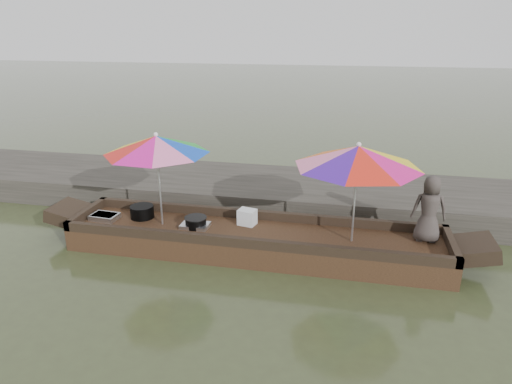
% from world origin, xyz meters
% --- Properties ---
extents(water, '(80.00, 80.00, 0.00)m').
position_xyz_m(water, '(0.00, 0.00, 0.00)').
color(water, '#3F4A29').
rests_on(water, ground).
extents(dock, '(22.00, 2.20, 0.50)m').
position_xyz_m(dock, '(0.00, 2.20, 0.25)').
color(dock, '#2D2B26').
rests_on(dock, ground).
extents(boat_hull, '(6.03, 1.20, 0.35)m').
position_xyz_m(boat_hull, '(0.00, 0.00, 0.17)').
color(boat_hull, black).
rests_on(boat_hull, water).
extents(cooking_pot, '(0.40, 0.40, 0.21)m').
position_xyz_m(cooking_pot, '(-2.03, 0.19, 0.46)').
color(cooking_pot, black).
rests_on(cooking_pot, boat_hull).
extents(tray_crayfish, '(0.47, 0.35, 0.09)m').
position_xyz_m(tray_crayfish, '(-2.62, -0.02, 0.39)').
color(tray_crayfish, silver).
rests_on(tray_crayfish, boat_hull).
extents(tray_scallop, '(0.46, 0.32, 0.06)m').
position_xyz_m(tray_scallop, '(-1.00, -0.01, 0.38)').
color(tray_scallop, silver).
rests_on(tray_scallop, boat_hull).
extents(charcoal_grill, '(0.34, 0.34, 0.16)m').
position_xyz_m(charcoal_grill, '(-0.99, -0.00, 0.43)').
color(charcoal_grill, black).
rests_on(charcoal_grill, boat_hull).
extents(supply_bag, '(0.32, 0.27, 0.26)m').
position_xyz_m(supply_bag, '(-0.19, 0.28, 0.48)').
color(supply_bag, silver).
rests_on(supply_bag, boat_hull).
extents(vendor, '(0.53, 0.36, 1.05)m').
position_xyz_m(vendor, '(2.63, 0.25, 0.88)').
color(vendor, '#3E3734').
rests_on(vendor, boat_hull).
extents(umbrella_bow, '(2.12, 2.12, 1.55)m').
position_xyz_m(umbrella_bow, '(-1.58, 0.00, 1.12)').
color(umbrella_bow, green).
rests_on(umbrella_bow, boat_hull).
extents(umbrella_stern, '(2.14, 2.14, 1.55)m').
position_xyz_m(umbrella_stern, '(1.52, 0.00, 1.12)').
color(umbrella_stern, yellow).
rests_on(umbrella_stern, boat_hull).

